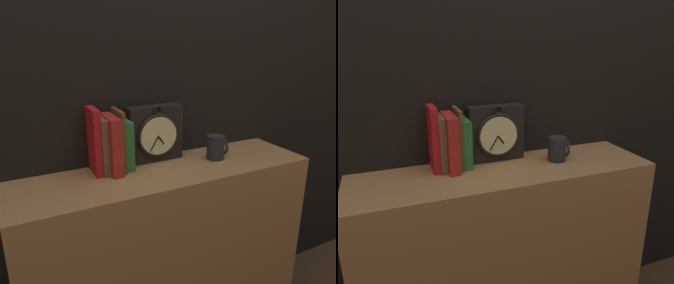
# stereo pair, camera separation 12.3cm
# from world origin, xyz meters

# --- Properties ---
(wall_back) EXTENTS (6.00, 0.05, 2.60)m
(wall_back) POSITION_xyz_m (0.00, 0.19, 1.30)
(wall_back) COLOR black
(wall_back) RESTS_ON ground_plane
(bookshelf) EXTENTS (1.18, 0.32, 0.84)m
(bookshelf) POSITION_xyz_m (0.00, 0.00, 0.42)
(bookshelf) COLOR #A87547
(bookshelf) RESTS_ON ground_plane
(clock) EXTENTS (0.23, 0.08, 0.24)m
(clock) POSITION_xyz_m (-0.00, 0.12, 0.95)
(clock) COLOR black
(clock) RESTS_ON bookshelf
(book_slot0_red) EXTENTS (0.03, 0.12, 0.25)m
(book_slot0_red) POSITION_xyz_m (-0.25, 0.09, 0.96)
(book_slot0_red) COLOR red
(book_slot0_red) RESTS_ON bookshelf
(book_slot1_brown) EXTENTS (0.02, 0.12, 0.21)m
(book_slot1_brown) POSITION_xyz_m (-0.23, 0.09, 0.95)
(book_slot1_brown) COLOR brown
(book_slot1_brown) RESTS_ON bookshelf
(book_slot2_red) EXTENTS (0.04, 0.15, 0.22)m
(book_slot2_red) POSITION_xyz_m (-0.20, 0.08, 0.95)
(book_slot2_red) COLOR #B22420
(book_slot2_red) RESTS_ON bookshelf
(book_slot3_brown) EXTENTS (0.01, 0.13, 0.23)m
(book_slot3_brown) POSITION_xyz_m (-0.16, 0.09, 0.96)
(book_slot3_brown) COLOR brown
(book_slot3_brown) RESTS_ON bookshelf
(book_slot4_green) EXTENTS (0.03, 0.12, 0.19)m
(book_slot4_green) POSITION_xyz_m (-0.14, 0.09, 0.94)
(book_slot4_green) COLOR #287333
(book_slot4_green) RESTS_ON bookshelf
(mug) EXTENTS (0.08, 0.07, 0.10)m
(mug) POSITION_xyz_m (0.23, 0.02, 0.89)
(mug) COLOR #232328
(mug) RESTS_ON bookshelf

